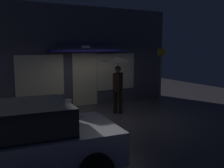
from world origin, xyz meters
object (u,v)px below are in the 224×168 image
street_sign_post (161,70)px  sidewalk_bollard (68,107)px  parked_car (6,143)px  person_with_umbrella (118,69)px

street_sign_post → sidewalk_bollard: (-4.46, -0.14, -1.13)m
parked_car → sidewalk_bollard: 4.99m
person_with_umbrella → sidewalk_bollard: person_with_umbrella is taller
person_with_umbrella → sidewalk_bollard: size_ratio=3.98×
person_with_umbrella → sidewalk_bollard: (-1.63, 0.86, -1.39)m
person_with_umbrella → parked_car: bearing=-4.1°
parked_car → sidewalk_bollard: size_ratio=8.29×
street_sign_post → sidewalk_bollard: 4.60m
person_with_umbrella → street_sign_post: (2.83, 1.00, -0.26)m
parked_car → street_sign_post: (7.17, 4.30, 0.66)m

